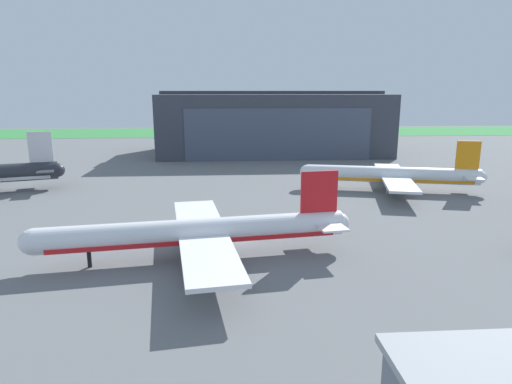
{
  "coord_description": "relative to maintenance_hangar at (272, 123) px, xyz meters",
  "views": [
    {
      "loc": [
        -1.2,
        -66.75,
        23.49
      ],
      "look_at": [
        4.41,
        16.63,
        4.13
      ],
      "focal_mm": 31.0,
      "sensor_mm": 36.0,
      "label": 1
    }
  ],
  "objects": [
    {
      "name": "ground_plane",
      "position": [
        -16.34,
        -101.8,
        -11.11
      ],
      "size": [
        440.0,
        440.0,
        0.0
      ],
      "primitive_type": "plane",
      "color": "slate"
    },
    {
      "name": "grass_field_strip",
      "position": [
        -16.34,
        84.12,
        -11.07
      ],
      "size": [
        440.0,
        56.0,
        0.08
      ],
      "primitive_type": "cube",
      "color": "#358640",
      "rests_on": "ground_plane"
    },
    {
      "name": "maintenance_hangar",
      "position": [
        0.0,
        0.0,
        0.0
      ],
      "size": [
        82.57,
        42.03,
        23.15
      ],
      "color": "#383D47",
      "rests_on": "ground_plane"
    },
    {
      "name": "airliner_far_left",
      "position": [
        21.31,
        -68.37,
        -7.31
      ],
      "size": [
        41.66,
        34.85,
        12.23
      ],
      "color": "silver",
      "rests_on": "ground_plane"
    },
    {
      "name": "airliner_near_left",
      "position": [
        -21.73,
        -108.95,
        -7.16
      ],
      "size": [
        45.52,
        36.8,
        12.04
      ],
      "color": "silver",
      "rests_on": "ground_plane"
    }
  ]
}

